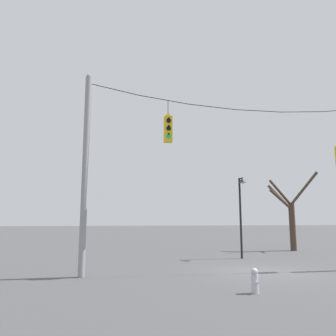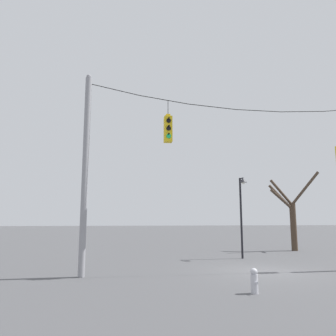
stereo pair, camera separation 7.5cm
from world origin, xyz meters
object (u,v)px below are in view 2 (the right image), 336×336
Objects in this scene: fire_hydrant at (254,281)px; traffic_light_near_right_pole at (168,129)px; street_lamp at (242,200)px; bare_tree at (291,214)px; utility_pole_left at (85,171)px.

traffic_light_near_right_pole is at bearing 119.41° from fire_hydrant.
bare_tree is (5.33, 4.07, -0.78)m from street_lamp.
bare_tree is (10.43, 8.71, -3.54)m from traffic_light_near_right_pole.
bare_tree is 15.13m from fire_hydrant.
utility_pole_left is 3.95m from traffic_light_near_right_pole.
traffic_light_near_right_pole reaches higher than fire_hydrant.
utility_pole_left is 1.80× the size of street_lamp.
street_lamp is 6.75m from bare_tree.
street_lamp is at bearing 28.52° from utility_pole_left.
bare_tree is at bearing 37.34° from street_lamp.
street_lamp is at bearing 42.36° from traffic_light_near_right_pole.
bare_tree is (13.87, 8.71, -1.60)m from utility_pole_left.
fire_hydrant is (2.10, -3.73, -5.74)m from traffic_light_near_right_pole.
utility_pole_left is at bearing -151.48° from street_lamp.
bare_tree is 7.52× the size of fire_hydrant.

